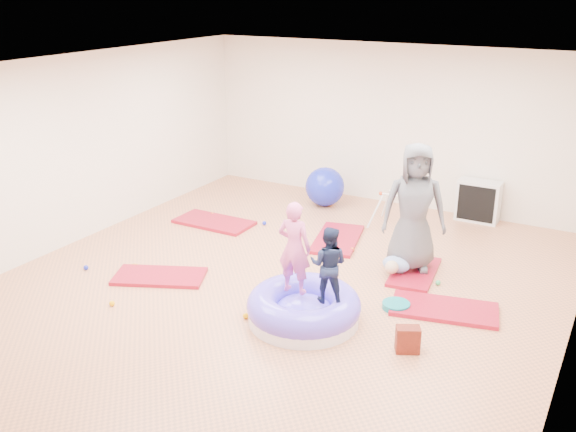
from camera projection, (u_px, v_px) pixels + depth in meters
The scene contains 19 objects.
room at pixel (276, 185), 7.90m from camera, with size 7.01×8.01×2.81m.
gym_mat_front_left at pixel (160, 276), 8.64m from camera, with size 1.20×0.60×0.05m, color maroon.
gym_mat_mid_left at pixel (214, 222), 10.58m from camera, with size 1.29×0.64×0.05m, color maroon.
gym_mat_center_back at pixel (337, 239), 9.88m from camera, with size 1.27×0.63×0.05m, color maroon.
gym_mat_right at pixel (444, 309), 7.77m from camera, with size 1.27×0.63×0.05m, color maroon.
gym_mat_rear_right at pixel (414, 272), 8.77m from camera, with size 1.12×0.56×0.05m, color maroon.
inflatable_cushion at pixel (304, 308), 7.50m from camera, with size 1.34×1.34×0.42m.
child_pink at pixel (294, 244), 7.32m from camera, with size 0.41×0.27×1.11m, color #D4558F.
child_navy at pixel (329, 261), 7.14m from camera, with size 0.44×0.34×0.90m, color #131B36.
adult_caregiver at pixel (414, 207), 8.56m from camera, with size 0.86×0.56×1.75m, color #4F5055.
infant at pixel (395, 265), 8.66m from camera, with size 0.39×0.39×0.23m.
ball_pit_balls at pixel (245, 261), 9.10m from camera, with size 4.47×3.38×0.07m.
exercise_ball_blue at pixel (325, 187), 11.34m from camera, with size 0.69×0.69×0.69m, color #1824BC.
exercise_ball_orange at pixel (327, 194), 11.38m from camera, with size 0.42×0.42×0.42m, color orange.
infant_play_gym at pixel (396, 206), 10.32m from camera, with size 0.72×0.68×0.55m.
cube_shelf at pixel (478, 201), 10.60m from camera, with size 0.69×0.34×0.69m.
balance_disc at pixel (396, 306), 7.83m from camera, with size 0.34×0.34×0.08m, color #10777D.
backpack at pixel (408, 340), 6.88m from camera, with size 0.26×0.16×0.29m, color #BA341E.
yellow_toy at pixel (133, 268), 8.92m from camera, with size 0.20×0.20×0.03m, color #F9AF00.
Camera 1 is at (3.83, -6.51, 3.76)m, focal length 40.00 mm.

